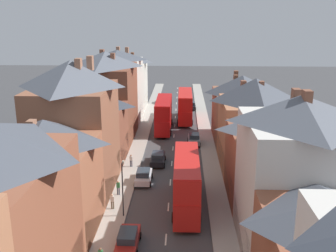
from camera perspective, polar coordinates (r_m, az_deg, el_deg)
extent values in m
cube|color=#A8A399|center=(59.41, -4.15, -2.50)|extent=(2.20, 104.00, 0.14)
cube|color=#A8A399|center=(59.18, 5.72, -2.61)|extent=(2.20, 104.00, 0.14)
cube|color=silver|center=(35.45, -0.31, -16.14)|extent=(0.14, 1.80, 0.01)
cube|color=silver|center=(40.65, 0.06, -11.64)|extent=(0.14, 1.80, 0.01)
cube|color=silver|center=(46.05, 0.34, -8.18)|extent=(0.14, 1.80, 0.01)
cube|color=silver|center=(51.58, 0.55, -5.46)|extent=(0.14, 1.80, 0.01)
cube|color=silver|center=(57.20, 0.73, -3.26)|extent=(0.14, 1.80, 0.01)
cube|color=silver|center=(62.90, 0.87, -1.46)|extent=(0.14, 1.80, 0.01)
cube|color=silver|center=(68.64, 0.98, 0.04)|extent=(0.14, 1.80, 0.01)
cube|color=silver|center=(74.43, 1.08, 1.30)|extent=(0.14, 1.80, 0.01)
cube|color=silver|center=(80.25, 1.17, 2.39)|extent=(0.14, 1.80, 0.01)
cube|color=silver|center=(86.09, 1.24, 3.32)|extent=(0.14, 1.80, 0.01)
cube|color=silver|center=(91.96, 1.30, 4.14)|extent=(0.14, 1.80, 0.01)
cube|color=silver|center=(97.84, 1.36, 4.86)|extent=(0.14, 1.80, 0.01)
cube|color=silver|center=(103.73, 1.41, 5.50)|extent=(0.14, 1.80, 0.01)
cube|color=#A36042|center=(36.01, -16.90, -8.78)|extent=(8.00, 8.19, 8.38)
cube|color=olive|center=(36.11, -10.49, -12.85)|extent=(0.12, 7.54, 3.20)
pyramid|color=#474C56|center=(34.22, -17.60, -0.78)|extent=(8.00, 8.19, 2.08)
cube|color=#99664C|center=(33.71, -19.18, -0.15)|extent=(0.60, 0.90, 1.15)
cube|color=brown|center=(43.50, -13.31, -1.95)|extent=(8.00, 9.90, 11.57)
cube|color=olive|center=(44.09, -7.98, -7.22)|extent=(0.12, 9.11, 3.20)
pyramid|color=#565B66|center=(41.91, -13.93, 7.41)|extent=(8.00, 9.90, 2.75)
cube|color=#99664C|center=(41.24, -12.86, 8.46)|extent=(0.60, 0.90, 1.59)
cube|color=#99664C|center=(43.82, -11.23, 8.95)|extent=(0.60, 0.90, 1.56)
cube|color=brown|center=(52.26, -10.67, -1.17)|extent=(8.00, 7.73, 7.39)
cube|color=black|center=(52.19, -6.32, -3.43)|extent=(0.12, 7.12, 3.20)
pyramid|color=#383D47|center=(51.08, -10.94, 3.99)|extent=(8.00, 7.73, 2.22)
cube|color=brown|center=(48.50, -10.00, 4.32)|extent=(0.60, 0.90, 1.52)
cube|color=brown|center=(50.72, -10.13, 4.77)|extent=(0.60, 0.90, 1.43)
cube|color=brown|center=(60.93, -8.80, 3.30)|extent=(8.00, 11.65, 11.36)
cube|color=#1E5133|center=(61.33, -5.02, -0.43)|extent=(0.12, 10.72, 3.20)
pyramid|color=#565B66|center=(59.84, -9.07, 9.63)|extent=(8.00, 11.65, 2.17)
cube|color=brown|center=(58.38, -8.02, 9.98)|extent=(0.60, 0.90, 0.94)
cube|color=brown|center=(60.65, -9.54, 10.31)|extent=(0.60, 0.90, 1.30)
cube|color=beige|center=(71.22, -7.21, 5.09)|extent=(8.00, 9.65, 11.12)
cube|color=navy|center=(71.54, -3.98, 1.98)|extent=(0.12, 8.88, 3.20)
pyramid|color=#474C56|center=(70.31, -7.39, 10.23)|extent=(8.00, 9.65, 1.70)
cube|color=#99664C|center=(72.79, -5.98, 10.89)|extent=(0.60, 0.90, 1.09)
cube|color=#99664C|center=(73.09, -7.26, 10.91)|extent=(0.60, 0.90, 1.17)
cube|color=beige|center=(80.56, -6.12, 5.81)|extent=(8.00, 9.27, 9.52)
cube|color=olive|center=(80.71, -3.28, 3.60)|extent=(0.12, 8.53, 3.20)
pyramid|color=#565B66|center=(79.77, -6.24, 9.80)|extent=(8.00, 9.27, 1.76)
cube|color=brown|center=(80.19, -5.19, 10.24)|extent=(0.60, 0.90, 1.04)
cube|color=brown|center=(76.94, -5.53, 9.96)|extent=(0.60, 0.90, 0.97)
cube|color=brown|center=(23.79, 22.49, -10.19)|extent=(0.60, 0.90, 0.93)
cube|color=silver|center=(33.08, 17.74, -8.59)|extent=(8.00, 9.39, 11.05)
cube|color=black|center=(34.05, 10.55, -14.76)|extent=(0.12, 8.64, 3.20)
pyramid|color=#565B66|center=(31.03, 18.76, 2.47)|extent=(8.00, 9.39, 2.02)
cube|color=brown|center=(30.48, 19.49, 3.57)|extent=(0.60, 0.90, 1.45)
cube|color=brown|center=(32.84, 18.09, 4.23)|extent=(0.60, 0.90, 1.10)
cube|color=#935138|center=(41.88, 14.32, -5.59)|extent=(8.00, 8.86, 7.62)
cube|color=black|center=(42.09, 8.81, -8.42)|extent=(0.12, 8.15, 3.20)
pyramid|color=#565B66|center=(40.45, 14.77, 0.57)|extent=(8.00, 8.86, 1.70)
cube|color=#99664C|center=(39.25, 13.23, 1.06)|extent=(0.60, 0.90, 1.12)
cube|color=#99664C|center=(38.33, 15.73, 0.84)|extent=(0.60, 0.90, 1.53)
cube|color=#B2704C|center=(50.30, 12.24, -1.24)|extent=(8.00, 9.63, 8.55)
cube|color=navy|center=(50.61, 7.66, -4.11)|extent=(0.12, 8.86, 3.20)
pyramid|color=#474C56|center=(48.96, 12.63, 5.14)|extent=(8.00, 9.63, 2.84)
cube|color=brown|center=(48.55, 13.36, 5.69)|extent=(0.60, 0.90, 1.14)
cube|color=brown|center=(49.17, 10.89, 5.89)|extent=(0.60, 0.90, 1.03)
cube|color=brown|center=(60.51, 10.54, 1.26)|extent=(8.00, 11.58, 7.52)
cube|color=navy|center=(60.64, 6.75, -0.67)|extent=(0.12, 10.66, 3.20)
pyramid|color=#474C56|center=(59.45, 10.78, 5.99)|extent=(8.00, 11.58, 2.62)
cube|color=brown|center=(61.94, 9.83, 7.17)|extent=(0.60, 0.90, 1.59)
cube|color=brown|center=(60.53, 9.78, 6.77)|extent=(0.60, 0.90, 1.16)
cube|color=red|center=(39.85, 2.68, -9.61)|extent=(2.44, 10.80, 2.50)
cube|color=red|center=(38.88, 2.73, -6.42)|extent=(2.44, 10.58, 2.30)
cube|color=red|center=(38.43, 2.75, -4.77)|extent=(2.39, 10.37, 0.10)
cube|color=#28333D|center=(44.66, 2.64, -6.42)|extent=(2.20, 0.10, 1.20)
cube|color=#28333D|center=(43.84, 2.67, -3.64)|extent=(2.20, 0.10, 1.10)
cube|color=#28333D|center=(39.75, 0.95, -9.27)|extent=(0.06, 9.18, 0.90)
cube|color=#28333D|center=(38.84, 0.96, -6.27)|extent=(0.06, 9.18, 0.90)
cube|color=yellow|center=(43.57, 2.69, -2.65)|extent=(1.34, 0.08, 0.32)
cylinder|color=black|center=(43.37, 1.00, -9.06)|extent=(0.30, 1.00, 1.00)
cylinder|color=black|center=(43.40, 4.26, -9.09)|extent=(0.30, 1.00, 1.00)
cylinder|color=black|center=(37.74, 0.79, -13.12)|extent=(0.30, 1.00, 1.00)
cylinder|color=black|center=(37.77, 4.59, -13.14)|extent=(0.30, 1.00, 1.00)
cube|color=red|center=(71.56, 2.49, 2.05)|extent=(2.44, 10.80, 2.50)
cube|color=red|center=(71.02, 2.51, 3.93)|extent=(2.44, 10.58, 2.30)
cube|color=red|center=(70.78, 2.53, 4.88)|extent=(2.39, 10.37, 0.10)
cube|color=#28333D|center=(76.71, 2.48, 3.15)|extent=(2.20, 0.10, 1.20)
cube|color=#28333D|center=(76.24, 2.50, 4.84)|extent=(2.20, 0.10, 1.10)
cube|color=#28333D|center=(71.50, 1.54, 2.25)|extent=(0.06, 9.18, 0.90)
cube|color=#28333D|center=(71.00, 1.55, 4.02)|extent=(0.06, 9.18, 0.90)
cube|color=yellow|center=(76.09, 2.50, 5.43)|extent=(1.34, 0.08, 0.32)
cylinder|color=black|center=(75.08, 1.54, 1.82)|extent=(0.30, 1.00, 1.00)
cylinder|color=black|center=(75.10, 3.40, 1.80)|extent=(0.30, 1.00, 1.00)
cylinder|color=black|center=(68.98, 1.48, 0.54)|extent=(0.30, 1.00, 1.00)
cylinder|color=black|center=(68.99, 3.50, 0.52)|extent=(0.30, 1.00, 1.00)
cube|color=#B70F0F|center=(65.55, -0.64, 0.76)|extent=(2.44, 10.80, 2.50)
cube|color=#B70F0F|center=(64.96, -0.64, 2.80)|extent=(2.44, 10.58, 2.30)
cube|color=#B70F0F|center=(64.70, -0.65, 3.84)|extent=(2.39, 10.37, 0.10)
cube|color=#28333D|center=(70.67, -0.43, 2.05)|extent=(2.20, 0.10, 1.20)
cube|color=#28333D|center=(70.16, -0.43, 3.88)|extent=(2.20, 0.10, 1.10)
cube|color=#28333D|center=(65.55, -1.68, 0.98)|extent=(0.06, 9.18, 0.90)
cube|color=#28333D|center=(65.01, -1.69, 2.90)|extent=(0.06, 9.18, 0.90)
cube|color=yellow|center=(69.99, -0.43, 4.52)|extent=(1.34, 0.08, 0.32)
cylinder|color=black|center=(69.15, -1.51, 0.58)|extent=(0.30, 1.00, 1.00)
cylinder|color=black|center=(69.04, 0.51, 0.56)|extent=(0.30, 1.00, 1.00)
cylinder|color=black|center=(63.09, -1.87, -0.94)|extent=(0.30, 1.00, 1.00)
cylinder|color=black|center=(62.97, 0.34, -0.97)|extent=(0.30, 1.00, 1.00)
cube|color=maroon|center=(85.81, -0.84, 3.72)|extent=(1.70, 4.02, 0.68)
cube|color=#28333D|center=(85.48, -0.84, 4.11)|extent=(1.46, 2.01, 0.60)
cylinder|color=black|center=(87.15, -1.35, 3.68)|extent=(0.20, 0.62, 0.62)
cylinder|color=black|center=(87.06, -0.23, 3.68)|extent=(0.20, 0.62, 0.62)
cylinder|color=black|center=(84.72, -1.45, 3.33)|extent=(0.20, 0.62, 0.62)
cylinder|color=black|center=(84.63, -0.30, 3.32)|extent=(0.20, 0.62, 0.62)
cube|color=maroon|center=(34.25, -5.82, -16.22)|extent=(1.70, 4.34, 0.67)
cube|color=#28333D|center=(33.74, -5.90, -15.51)|extent=(1.46, 2.17, 0.60)
cylinder|color=black|center=(35.68, -6.90, -15.46)|extent=(0.20, 0.62, 0.62)
cylinder|color=black|center=(35.46, -4.08, -15.59)|extent=(0.20, 0.62, 0.62)
cube|color=black|center=(51.30, -1.47, -4.81)|extent=(1.70, 4.29, 0.68)
cube|color=#28333D|center=(50.88, -1.49, -4.22)|extent=(1.46, 2.14, 0.60)
cylinder|color=black|center=(52.72, -2.30, -4.63)|extent=(0.20, 0.62, 0.62)
cylinder|color=black|center=(52.62, -0.45, -4.66)|extent=(0.20, 0.62, 0.62)
cylinder|color=black|center=(50.25, -2.53, -5.69)|extent=(0.20, 0.62, 0.62)
cylinder|color=black|center=(50.15, -0.58, -5.73)|extent=(0.20, 0.62, 0.62)
cube|color=silver|center=(45.90, -3.57, -7.41)|extent=(1.70, 3.94, 0.69)
cube|color=#28333D|center=(45.47, -3.61, -6.76)|extent=(1.46, 1.97, 0.60)
cylinder|color=black|center=(47.24, -4.45, -7.19)|extent=(0.20, 0.62, 0.62)
cylinder|color=black|center=(47.08, -2.38, -7.23)|extent=(0.20, 0.62, 0.62)
cylinder|color=black|center=(45.02, -4.80, -8.41)|extent=(0.20, 0.62, 0.62)
cylinder|color=black|center=(44.85, -2.62, -8.46)|extent=(0.20, 0.62, 0.62)
cube|color=gray|center=(58.98, 3.79, -2.00)|extent=(1.70, 3.87, 0.75)
cube|color=#28333D|center=(58.60, 3.81, -1.43)|extent=(1.46, 1.93, 0.60)
cylinder|color=black|center=(60.22, 2.95, -1.98)|extent=(0.20, 0.62, 0.62)
cylinder|color=black|center=(60.27, 4.57, -1.99)|extent=(0.20, 0.62, 0.62)
cylinder|color=black|center=(57.94, 2.98, -2.71)|extent=(0.20, 0.62, 0.62)
cylinder|color=black|center=(58.00, 4.66, -2.73)|extent=(0.20, 0.62, 0.62)
cube|color=black|center=(80.65, 3.38, 2.90)|extent=(1.70, 3.84, 0.67)
cube|color=#28333D|center=(80.32, 3.39, 3.31)|extent=(1.46, 1.92, 0.60)
cylinder|color=black|center=(81.87, 2.77, 2.86)|extent=(0.20, 0.62, 0.62)
cylinder|color=black|center=(81.91, 3.96, 2.85)|extent=(0.20, 0.62, 0.62)
cylinder|color=black|center=(79.56, 2.78, 2.48)|extent=(0.20, 0.62, 0.62)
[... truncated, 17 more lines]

